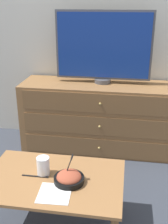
# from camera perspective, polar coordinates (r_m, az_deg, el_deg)

# --- Properties ---
(ground_plane) EXTENTS (12.00, 12.00, 0.00)m
(ground_plane) POSITION_cam_1_polar(r_m,az_deg,el_deg) (3.17, 4.01, -4.79)
(ground_plane) COLOR #383D47
(wall_back) EXTENTS (12.00, 0.05, 2.60)m
(wall_back) POSITION_cam_1_polar(r_m,az_deg,el_deg) (2.85, 4.80, 19.38)
(wall_back) COLOR silver
(wall_back) RESTS_ON ground_plane
(dresser) EXTENTS (1.57, 0.47, 0.68)m
(dresser) POSITION_cam_1_polar(r_m,az_deg,el_deg) (2.80, 3.66, -0.99)
(dresser) COLOR olive
(dresser) RESTS_ON ground_plane
(tv) EXTENTS (0.89, 0.15, 0.67)m
(tv) POSITION_cam_1_polar(r_m,az_deg,el_deg) (2.66, 3.98, 13.07)
(tv) COLOR #515156
(tv) RESTS_ON dresser
(coffee_table) EXTENTS (0.88, 0.57, 0.39)m
(coffee_table) POSITION_cam_1_polar(r_m,az_deg,el_deg) (1.85, -6.16, -14.55)
(coffee_table) COLOR #9E6B3D
(coffee_table) RESTS_ON ground_plane
(takeout_bowl) EXTENTS (0.19, 0.19, 0.18)m
(takeout_bowl) POSITION_cam_1_polar(r_m,az_deg,el_deg) (1.77, -3.06, -13.25)
(takeout_bowl) COLOR black
(takeout_bowl) RESTS_ON coffee_table
(drink_cup) EXTENTS (0.08, 0.08, 0.12)m
(drink_cup) POSITION_cam_1_polar(r_m,az_deg,el_deg) (1.84, -8.27, -10.98)
(drink_cup) COLOR white
(drink_cup) RESTS_ON coffee_table
(napkin) EXTENTS (0.20, 0.20, 0.00)m
(napkin) POSITION_cam_1_polar(r_m,az_deg,el_deg) (1.70, -6.01, -16.14)
(napkin) COLOR white
(napkin) RESTS_ON coffee_table
(knife) EXTENTS (0.17, 0.01, 0.01)m
(knife) POSITION_cam_1_polar(r_m,az_deg,el_deg) (1.85, -9.88, -12.74)
(knife) COLOR black
(knife) RESTS_ON coffee_table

